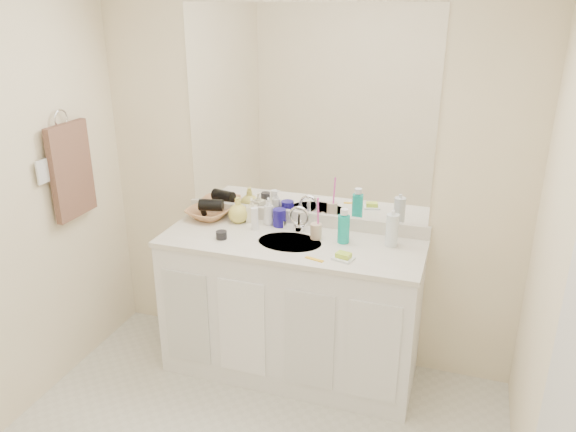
{
  "coord_description": "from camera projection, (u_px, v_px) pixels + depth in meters",
  "views": [
    {
      "loc": [
        0.92,
        -1.77,
        2.18
      ],
      "look_at": [
        0.0,
        0.97,
        1.05
      ],
      "focal_mm": 35.0,
      "sensor_mm": 36.0,
      "label": 1
    }
  ],
  "objects": [
    {
      "name": "mirror",
      "position": [
        306.0,
        114.0,
        3.21
      ],
      "size": [
        1.48,
        0.01,
        1.2
      ],
      "primitive_type": "cube",
      "color": "white",
      "rests_on": "wall_back"
    },
    {
      "name": "backsplash",
      "position": [
        304.0,
        218.0,
        3.43
      ],
      "size": [
        1.52,
        0.03,
        0.08
      ],
      "primitive_type": "cube",
      "color": "silver",
      "rests_on": "countertop"
    },
    {
      "name": "hair_dryer",
      "position": [
        211.0,
        205.0,
        3.51
      ],
      "size": [
        0.16,
        0.11,
        0.07
      ],
      "primitive_type": "cylinder",
      "rotation": [
        0.0,
        1.57,
        0.22
      ],
      "color": "black",
      "rests_on": "wicker_basket"
    },
    {
      "name": "wall_back",
      "position": [
        305.0,
        174.0,
        3.34
      ],
      "size": [
        2.6,
        0.02,
        2.4
      ],
      "primitive_type": "cube",
      "color": "#FDEEC6",
      "rests_on": "floor"
    },
    {
      "name": "vanity_cabinet",
      "position": [
        291.0,
        309.0,
        3.38
      ],
      "size": [
        1.5,
        0.55,
        0.85
      ],
      "primitive_type": "cube",
      "color": "white",
      "rests_on": "floor"
    },
    {
      "name": "dark_jar",
      "position": [
        221.0,
        235.0,
        3.24
      ],
      "size": [
        0.07,
        0.07,
        0.04
      ],
      "primitive_type": "cylinder",
      "rotation": [
        0.0,
        0.0,
        0.02
      ],
      "color": "black",
      "rests_on": "countertop"
    },
    {
      "name": "tan_cup",
      "position": [
        316.0,
        231.0,
        3.23
      ],
      "size": [
        0.09,
        0.09,
        0.09
      ],
      "primitive_type": "cylinder",
      "rotation": [
        0.0,
        0.0,
        0.42
      ],
      "color": "#C8AC8D",
      "rests_on": "countertop"
    },
    {
      "name": "soap_dish",
      "position": [
        343.0,
        258.0,
        2.98
      ],
      "size": [
        0.12,
        0.11,
        0.01
      ],
      "primitive_type": "cube",
      "rotation": [
        0.0,
        0.0,
        -0.29
      ],
      "color": "white",
      "rests_on": "countertop"
    },
    {
      "name": "orange_comb",
      "position": [
        314.0,
        259.0,
        2.98
      ],
      "size": [
        0.11,
        0.05,
        0.0
      ],
      "primitive_type": "cube",
      "rotation": [
        0.0,
        0.0,
        -0.26
      ],
      "color": "yellow",
      "rests_on": "countertop"
    },
    {
      "name": "hand_towel",
      "position": [
        71.0,
        171.0,
        3.23
      ],
      "size": [
        0.04,
        0.32,
        0.55
      ],
      "primitive_type": "cube",
      "color": "#4A3128",
      "rests_on": "towel_ring"
    },
    {
      "name": "soap_bottle_yellow",
      "position": [
        238.0,
        210.0,
        3.46
      ],
      "size": [
        0.14,
        0.14,
        0.16
      ],
      "primitive_type": "imported",
      "rotation": [
        0.0,
        0.0,
        -0.12
      ],
      "color": "#D6C953",
      "rests_on": "countertop"
    },
    {
      "name": "faucet",
      "position": [
        299.0,
        222.0,
        3.34
      ],
      "size": [
        0.02,
        0.02,
        0.11
      ],
      "primitive_type": "cylinder",
      "color": "silver",
      "rests_on": "countertop"
    },
    {
      "name": "sink_basin",
      "position": [
        290.0,
        244.0,
        3.2
      ],
      "size": [
        0.37,
        0.37,
        0.02
      ],
      "primitive_type": "cylinder",
      "color": "beige",
      "rests_on": "countertop"
    },
    {
      "name": "toothbrush",
      "position": [
        318.0,
        214.0,
        3.19
      ],
      "size": [
        0.01,
        0.04,
        0.21
      ],
      "primitive_type": "cylinder",
      "rotation": [
        0.14,
        0.0,
        0.11
      ],
      "color": "#F741B8",
      "rests_on": "tan_cup"
    },
    {
      "name": "wall_right",
      "position": [
        574.0,
        323.0,
        1.81
      ],
      "size": [
        0.02,
        2.6,
        2.4
      ],
      "primitive_type": "cube",
      "color": "#FDEEC6",
      "rests_on": "floor"
    },
    {
      "name": "countertop",
      "position": [
        291.0,
        243.0,
        3.22
      ],
      "size": [
        1.52,
        0.57,
        0.03
      ],
      "primitive_type": "cube",
      "color": "silver",
      "rests_on": "vanity_cabinet"
    },
    {
      "name": "extra_white_bottle",
      "position": [
        255.0,
        219.0,
        3.35
      ],
      "size": [
        0.04,
        0.04,
        0.14
      ],
      "primitive_type": "cylinder",
      "rotation": [
        0.0,
        0.0,
        0.02
      ],
      "color": "white",
      "rests_on": "countertop"
    },
    {
      "name": "mouthwash_bottle",
      "position": [
        344.0,
        229.0,
        3.17
      ],
      "size": [
        0.08,
        0.08,
        0.16
      ],
      "primitive_type": "cylinder",
      "rotation": [
        0.0,
        0.0,
        -0.19
      ],
      "color": "#0EAA99",
      "rests_on": "countertop"
    },
    {
      "name": "green_soap",
      "position": [
        344.0,
        255.0,
        2.98
      ],
      "size": [
        0.09,
        0.07,
        0.03
      ],
      "primitive_type": "cube",
      "rotation": [
        0.0,
        0.0,
        -0.24
      ],
      "color": "#BBE036",
      "rests_on": "soap_dish"
    },
    {
      "name": "soap_bottle_white",
      "position": [
        269.0,
        211.0,
        3.42
      ],
      "size": [
        0.08,
        0.08,
        0.17
      ],
      "primitive_type": "imported",
      "rotation": [
        0.0,
        0.0,
        0.37
      ],
      "color": "silver",
      "rests_on": "countertop"
    },
    {
      "name": "wicker_basket",
      "position": [
        209.0,
        213.0,
        3.53
      ],
      "size": [
        0.31,
        0.31,
        0.06
      ],
      "primitive_type": "imported",
      "rotation": [
        0.0,
        0.0,
        -0.19
      ],
      "color": "#B17547",
      "rests_on": "countertop"
    },
    {
      "name": "clear_pump_bottle",
      "position": [
        392.0,
        230.0,
        3.12
      ],
      "size": [
        0.09,
        0.09,
        0.18
      ],
      "primitive_type": "cylinder",
      "rotation": [
        0.0,
        0.0,
        0.27
      ],
      "color": "silver",
      "rests_on": "countertop"
    },
    {
      "name": "towel_ring",
      "position": [
        61.0,
        119.0,
        3.13
      ],
      "size": [
        0.01,
        0.11,
        0.11
      ],
      "primitive_type": "torus",
      "rotation": [
        0.0,
        1.57,
        0.0
      ],
      "color": "silver",
      "rests_on": "wall_left"
    },
    {
      "name": "blue_mug",
      "position": [
        280.0,
        218.0,
        3.4
      ],
      "size": [
        0.1,
        0.1,
        0.11
      ],
      "primitive_type": "cylinder",
      "rotation": [
        0.0,
        0.0,
        -0.35
      ],
      "color": "navy",
      "rests_on": "countertop"
    },
    {
      "name": "switch_plate",
      "position": [
        43.0,
        172.0,
        3.04
      ],
      "size": [
        0.01,
        0.08,
        0.13
      ],
      "primitive_type": "cube",
      "color": "silver",
      "rests_on": "wall_left"
    },
    {
      "name": "soap_bottle_cream",
      "position": [
        252.0,
        210.0,
        3.47
      ],
      "size": [
        0.08,
        0.09,
        0.15
      ],
      "primitive_type": "imported",
      "rotation": [
        0.0,
        0.0,
        0.29
      ],
      "color": "beige",
      "rests_on": "countertop"
    }
  ]
}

